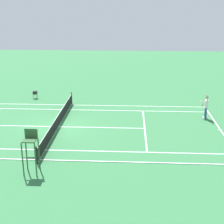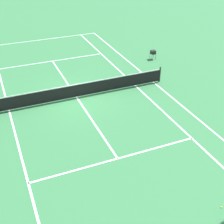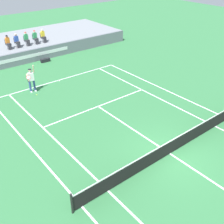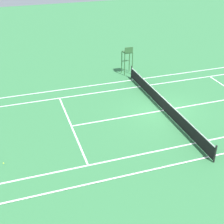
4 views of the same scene
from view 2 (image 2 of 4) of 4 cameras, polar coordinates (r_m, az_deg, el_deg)
The scene contains 5 objects.
ground_plane at distance 19.59m, azimuth -6.50°, elevation 2.65°, with size 80.00×80.00×0.00m, color #337542.
court at distance 19.58m, azimuth -6.51°, elevation 2.68°, with size 11.08×23.88×0.03m.
net at distance 19.34m, azimuth -6.60°, elevation 4.01°, with size 11.98×0.10×1.07m.
tennis_ball at distance 13.18m, azimuth 19.44°, elevation -16.16°, with size 0.07×0.07×0.07m, color #D1E533.
ball_hopper at distance 25.29m, azimuth 7.55°, elevation 10.86°, with size 0.36×0.36×0.70m.
Camera 2 is at (4.56, 16.56, 9.42)m, focal length 49.81 mm.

